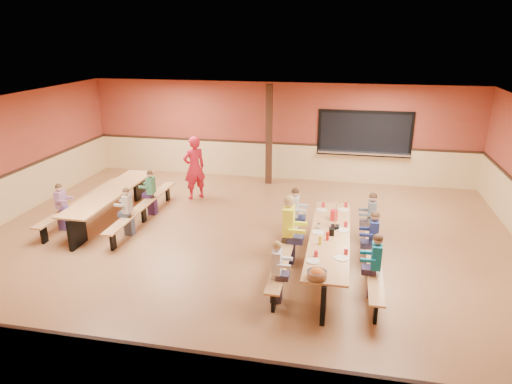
# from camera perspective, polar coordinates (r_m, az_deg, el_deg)

# --- Properties ---
(ground) EXTENTS (12.00, 12.00, 0.00)m
(ground) POSITION_cam_1_polar(r_m,az_deg,el_deg) (10.08, -1.63, -6.59)
(ground) COLOR brown
(ground) RESTS_ON ground
(room_envelope) EXTENTS (12.04, 10.04, 3.02)m
(room_envelope) POSITION_cam_1_polar(r_m,az_deg,el_deg) (9.79, -1.67, -2.96)
(room_envelope) COLOR #973E2C
(room_envelope) RESTS_ON ground
(kitchen_pass_through) EXTENTS (2.78, 0.28, 1.38)m
(kitchen_pass_through) POSITION_cam_1_polar(r_m,az_deg,el_deg) (14.10, 13.40, 6.87)
(kitchen_pass_through) COLOR black
(kitchen_pass_through) RESTS_ON ground
(structural_post) EXTENTS (0.18, 0.18, 3.00)m
(structural_post) POSITION_cam_1_polar(r_m,az_deg,el_deg) (13.73, 1.63, 7.11)
(structural_post) COLOR #321B10
(structural_post) RESTS_ON ground
(cafeteria_table_main) EXTENTS (1.91, 3.70, 0.74)m
(cafeteria_table_main) POSITION_cam_1_polar(r_m,az_deg,el_deg) (8.94, 9.14, -6.65)
(cafeteria_table_main) COLOR #BE844B
(cafeteria_table_main) RESTS_ON ground
(cafeteria_table_second) EXTENTS (1.91, 3.70, 0.74)m
(cafeteria_table_second) POSITION_cam_1_polar(r_m,az_deg,el_deg) (11.76, -17.62, -0.86)
(cafeteria_table_second) COLOR #BE844B
(cafeteria_table_second) RESTS_ON ground
(seated_child_white_left) EXTENTS (0.33, 0.27, 1.12)m
(seated_child_white_left) POSITION_cam_1_polar(r_m,az_deg,el_deg) (7.86, 2.60, -9.97)
(seated_child_white_left) COLOR white
(seated_child_white_left) RESTS_ON ground
(seated_adult_yellow) EXTENTS (0.46, 0.38, 1.40)m
(seated_adult_yellow) POSITION_cam_1_polar(r_m,az_deg,el_deg) (9.11, 4.07, -4.71)
(seated_adult_yellow) COLOR #F9FF2B
(seated_adult_yellow) RESTS_ON ground
(seated_child_grey_left) EXTENTS (0.36, 0.30, 1.19)m
(seated_child_grey_left) POSITION_cam_1_polar(r_m,az_deg,el_deg) (10.13, 4.85, -2.82)
(seated_child_grey_left) COLOR silver
(seated_child_grey_left) RESTS_ON ground
(seated_child_teal_right) EXTENTS (0.35, 0.29, 1.17)m
(seated_child_teal_right) POSITION_cam_1_polar(r_m,az_deg,el_deg) (8.24, 14.71, -8.96)
(seated_child_teal_right) COLOR #106E93
(seated_child_teal_right) RESTS_ON ground
(seated_child_navy_right) EXTENTS (0.35, 0.29, 1.18)m
(seated_child_navy_right) POSITION_cam_1_polar(r_m,az_deg,el_deg) (9.17, 14.42, -5.90)
(seated_child_navy_right) COLOR navy
(seated_child_navy_right) RESTS_ON ground
(seated_child_char_right) EXTENTS (0.36, 0.29, 1.19)m
(seated_child_char_right) POSITION_cam_1_polar(r_m,az_deg,el_deg) (10.13, 14.19, -3.39)
(seated_child_char_right) COLOR #50575B
(seated_child_char_right) RESTS_ON ground
(seated_child_purple_sec) EXTENTS (0.32, 0.26, 1.12)m
(seated_child_purple_sec) POSITION_cam_1_polar(r_m,az_deg,el_deg) (11.54, -23.13, -1.77)
(seated_child_purple_sec) COLOR #8E5E86
(seated_child_purple_sec) RESTS_ON ground
(seated_child_green_sec) EXTENTS (0.34, 0.27, 1.14)m
(seated_child_green_sec) POSITION_cam_1_polar(r_m,az_deg,el_deg) (11.83, -12.94, -0.10)
(seated_child_green_sec) COLOR #36734A
(seated_child_green_sec) RESTS_ON ground
(seated_child_tan_sec) EXTENTS (0.32, 0.27, 1.12)m
(seated_child_tan_sec) POSITION_cam_1_polar(r_m,az_deg,el_deg) (10.74, -15.71, -2.41)
(seated_child_tan_sec) COLOR #A89B88
(seated_child_tan_sec) RESTS_ON ground
(standing_woman) EXTENTS (0.75, 0.75, 1.76)m
(standing_woman) POSITION_cam_1_polar(r_m,az_deg,el_deg) (12.67, -7.71, 3.01)
(standing_woman) COLOR red
(standing_woman) RESTS_ON ground
(punch_pitcher) EXTENTS (0.16, 0.16, 0.22)m
(punch_pitcher) POSITION_cam_1_polar(r_m,az_deg,el_deg) (9.52, 9.72, -2.88)
(punch_pitcher) COLOR red
(punch_pitcher) RESTS_ON cafeteria_table_main
(chip_bowl) EXTENTS (0.32, 0.32, 0.15)m
(chip_bowl) POSITION_cam_1_polar(r_m,az_deg,el_deg) (7.34, 7.63, -10.11)
(chip_bowl) COLOR orange
(chip_bowl) RESTS_ON cafeteria_table_main
(napkin_dispenser) EXTENTS (0.10, 0.14, 0.13)m
(napkin_dispenser) POSITION_cam_1_polar(r_m,az_deg,el_deg) (8.86, 9.44, -4.91)
(napkin_dispenser) COLOR black
(napkin_dispenser) RESTS_ON cafeteria_table_main
(condiment_mustard) EXTENTS (0.06, 0.06, 0.17)m
(condiment_mustard) POSITION_cam_1_polar(r_m,az_deg,el_deg) (8.43, 8.02, -5.99)
(condiment_mustard) COLOR yellow
(condiment_mustard) RESTS_ON cafeteria_table_main
(condiment_ketchup) EXTENTS (0.06, 0.06, 0.17)m
(condiment_ketchup) POSITION_cam_1_polar(r_m,az_deg,el_deg) (8.62, 8.93, -5.46)
(condiment_ketchup) COLOR #B2140F
(condiment_ketchup) RESTS_ON cafeteria_table_main
(table_paddle) EXTENTS (0.16, 0.16, 0.56)m
(table_paddle) POSITION_cam_1_polar(r_m,az_deg,el_deg) (9.13, 9.89, -3.71)
(table_paddle) COLOR black
(table_paddle) RESTS_ON cafeteria_table_main
(place_settings) EXTENTS (0.65, 3.30, 0.11)m
(place_settings) POSITION_cam_1_polar(r_m,az_deg,el_deg) (8.82, 9.24, -5.08)
(place_settings) COLOR beige
(place_settings) RESTS_ON cafeteria_table_main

